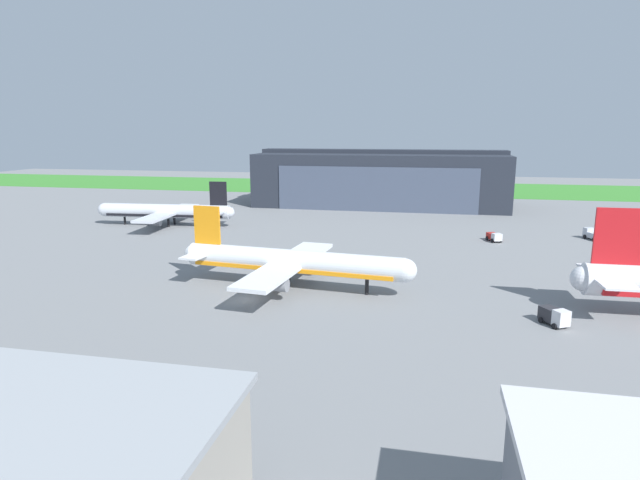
{
  "coord_description": "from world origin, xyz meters",
  "views": [
    {
      "loc": [
        24.92,
        -67.64,
        23.65
      ],
      "look_at": [
        5.48,
        24.83,
        3.85
      ],
      "focal_mm": 29.46,
      "sensor_mm": 36.0,
      "label": 1
    }
  ],
  "objects_px": {
    "airliner_far_left": "(166,212)",
    "ops_van": "(554,316)",
    "maintenance_hangar": "(381,179)",
    "airliner_near_left": "(292,262)",
    "stair_truck": "(593,234)",
    "pushback_tractor": "(494,237)"
  },
  "relations": [
    {
      "from": "maintenance_hangar",
      "to": "airliner_near_left",
      "type": "relative_size",
      "value": 2.08
    },
    {
      "from": "pushback_tractor",
      "to": "stair_truck",
      "type": "bearing_deg",
      "value": 16.89
    },
    {
      "from": "maintenance_hangar",
      "to": "ops_van",
      "type": "height_order",
      "value": "maintenance_hangar"
    },
    {
      "from": "maintenance_hangar",
      "to": "pushback_tractor",
      "type": "relative_size",
      "value": 16.65
    },
    {
      "from": "stair_truck",
      "to": "maintenance_hangar",
      "type": "bearing_deg",
      "value": 137.7
    },
    {
      "from": "ops_van",
      "to": "stair_truck",
      "type": "bearing_deg",
      "value": 70.76
    },
    {
      "from": "airliner_far_left",
      "to": "ops_van",
      "type": "bearing_deg",
      "value": -33.75
    },
    {
      "from": "airliner_near_left",
      "to": "stair_truck",
      "type": "relative_size",
      "value": 6.85
    },
    {
      "from": "maintenance_hangar",
      "to": "stair_truck",
      "type": "height_order",
      "value": "maintenance_hangar"
    },
    {
      "from": "airliner_far_left",
      "to": "stair_truck",
      "type": "distance_m",
      "value": 100.62
    },
    {
      "from": "pushback_tractor",
      "to": "stair_truck",
      "type": "distance_m",
      "value": 22.56
    },
    {
      "from": "ops_van",
      "to": "pushback_tractor",
      "type": "bearing_deg",
      "value": 91.84
    },
    {
      "from": "maintenance_hangar",
      "to": "ops_van",
      "type": "xyz_separation_m",
      "value": [
        31.37,
        -103.91,
        -7.16
      ]
    },
    {
      "from": "airliner_near_left",
      "to": "ops_van",
      "type": "xyz_separation_m",
      "value": [
        35.76,
        -8.73,
        -2.79
      ]
    },
    {
      "from": "maintenance_hangar",
      "to": "airliner_far_left",
      "type": "relative_size",
      "value": 2.15
    },
    {
      "from": "ops_van",
      "to": "stair_truck",
      "type": "xyz_separation_m",
      "value": [
        19.97,
        57.2,
        -0.05
      ]
    },
    {
      "from": "airliner_far_left",
      "to": "stair_truck",
      "type": "relative_size",
      "value": 6.63
    },
    {
      "from": "airliner_far_left",
      "to": "pushback_tractor",
      "type": "distance_m",
      "value": 79.04
    },
    {
      "from": "stair_truck",
      "to": "ops_van",
      "type": "bearing_deg",
      "value": -109.24
    },
    {
      "from": "maintenance_hangar",
      "to": "airliner_far_left",
      "type": "height_order",
      "value": "maintenance_hangar"
    },
    {
      "from": "pushback_tractor",
      "to": "airliner_far_left",
      "type": "bearing_deg",
      "value": 177.7
    },
    {
      "from": "airliner_far_left",
      "to": "stair_truck",
      "type": "xyz_separation_m",
      "value": [
        100.53,
        3.38,
        -2.44
      ]
    }
  ]
}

